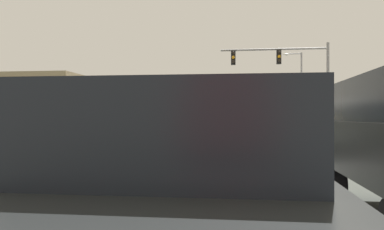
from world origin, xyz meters
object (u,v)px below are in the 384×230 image
object	(u,v)px
bank_building	(10,107)
suv_leading_2	(190,120)
pickup_queued_1	(132,123)
traffic_signal_mast	(286,68)
pickup_outer_2	(214,120)
sedan_farside_1	(188,197)
suv_crossing_1	(178,123)
street_lamp	(299,85)

from	to	relation	value
bank_building	suv_leading_2	distance (m)	16.57
bank_building	suv_leading_2	size ratio (longest dim) A/B	3.60
pickup_queued_1	traffic_signal_mast	bearing A→B (deg)	110.75
pickup_outer_2	bank_building	bearing A→B (deg)	58.12
sedan_farside_1	suv_leading_2	size ratio (longest dim) A/B	0.93
suv_crossing_1	pickup_outer_2	xyz separation A→B (m)	(-1.48, 42.22, -0.10)
street_lamp	pickup_queued_1	size ratio (longest dim) A/B	1.51
traffic_signal_mast	pickup_outer_2	size ratio (longest dim) A/B	1.49
traffic_signal_mast	bank_building	size ratio (longest dim) A/B	0.46
pickup_queued_1	suv_crossing_1	bearing A→B (deg)	30.72
suv_leading_2	suv_crossing_1	bearing A→B (deg)	95.58
street_lamp	sedan_farside_1	distance (m)	35.51
sedan_farside_1	traffic_signal_mast	bearing A→B (deg)	82.42
pickup_outer_2	pickup_queued_1	bearing A→B (deg)	85.65
street_lamp	bank_building	size ratio (longest dim) A/B	0.46
suv_leading_2	sedan_farside_1	bearing A→B (deg)	97.58
traffic_signal_mast	suv_leading_2	world-z (taller)	traffic_signal_mast
sedan_farside_1	pickup_queued_1	xyz separation A→B (m)	(-6.68, 21.90, 0.17)
traffic_signal_mast	bank_building	xyz separation A→B (m)	(-23.94, 4.84, -2.51)
bank_building	pickup_queued_1	distance (m)	16.38
suv_crossing_1	suv_leading_2	size ratio (longest dim) A/B	1.00
street_lamp	pickup_outer_2	xyz separation A→B (m)	(-9.56, 22.23, -3.33)
suv_leading_2	pickup_outer_2	world-z (taller)	pickup_outer_2
suv_crossing_1	pickup_outer_2	size ratio (longest dim) A/B	0.90
sedan_farside_1	suv_crossing_1	world-z (taller)	suv_crossing_1
traffic_signal_mast	suv_crossing_1	size ratio (longest dim) A/B	1.65
bank_building	suv_leading_2	world-z (taller)	bank_building
sedan_farside_1	pickup_outer_2	bearing A→B (deg)	94.01
street_lamp	suv_leading_2	bearing A→B (deg)	-153.17
pickup_queued_1	suv_leading_2	xyz separation A→B (m)	(2.68, 8.16, 0.10)
sedan_farside_1	pickup_queued_1	world-z (taller)	pickup_queued_1
traffic_signal_mast	sedan_farside_1	distance (m)	26.26
sedan_farside_1	suv_leading_2	bearing A→B (deg)	97.58
traffic_signal_mast	bank_building	world-z (taller)	traffic_signal_mast
pickup_queued_1	pickup_outer_2	world-z (taller)	same
pickup_queued_1	pickup_outer_2	size ratio (longest dim) A/B	1.00
pickup_queued_1	pickup_outer_2	xyz separation A→B (m)	(2.68, 35.22, 0.00)
sedan_farside_1	suv_leading_2	distance (m)	30.32
bank_building	suv_leading_2	xyz separation A→B (m)	(16.52, -0.51, -1.23)
street_lamp	pickup_queued_1	xyz separation A→B (m)	(-12.24, -12.99, -3.33)
street_lamp	pickup_queued_1	bearing A→B (deg)	-133.29
sedan_farside_1	street_lamp	bearing A→B (deg)	80.94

